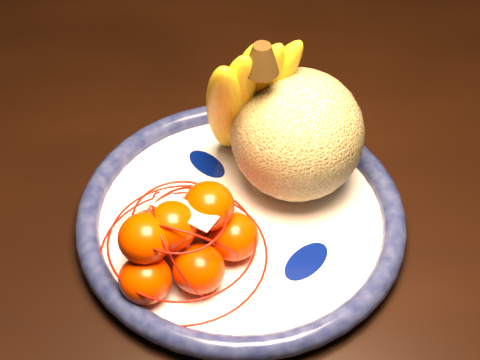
{
  "coord_description": "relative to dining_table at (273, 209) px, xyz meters",
  "views": [
    {
      "loc": [
        -0.04,
        -0.78,
        1.45
      ],
      "look_at": [
        0.03,
        -0.19,
        0.82
      ],
      "focal_mm": 55.0,
      "sensor_mm": 36.0,
      "label": 1
    }
  ],
  "objects": [
    {
      "name": "price_tag",
      "position": [
        -0.12,
        -0.14,
        0.18
      ],
      "size": [
        0.07,
        0.06,
        0.01
      ],
      "primitive_type": "cube",
      "rotation": [
        -0.14,
        0.1,
        -0.61
      ],
      "color": "white",
      "rests_on": "mandarin_bag"
    },
    {
      "name": "mandarin_bag",
      "position": [
        -0.13,
        -0.15,
        0.14
      ],
      "size": [
        0.24,
        0.24,
        0.12
      ],
      "rotation": [
        0.0,
        0.0,
        0.29
      ],
      "color": "#FF2B00",
      "rests_on": "fruit_bowl"
    },
    {
      "name": "dining_table",
      "position": [
        0.0,
        0.0,
        0.0
      ],
      "size": [
        1.61,
        1.08,
        0.75
      ],
      "rotation": [
        0.0,
        0.0,
        -0.12
      ],
      "color": "black",
      "rests_on": "ground"
    },
    {
      "name": "cantaloupe",
      "position": [
        0.02,
        -0.04,
        0.18
      ],
      "size": [
        0.16,
        0.16,
        0.16
      ],
      "primitive_type": "sphere",
      "color": "olive",
      "rests_on": "fruit_bowl"
    },
    {
      "name": "fruit_bowl",
      "position": [
        -0.06,
        -0.09,
        0.1
      ],
      "size": [
        0.4,
        0.4,
        0.03
      ],
      "rotation": [
        0.0,
        0.0,
        0.1
      ],
      "color": "white",
      "rests_on": "dining_table"
    },
    {
      "name": "banana_bunch",
      "position": [
        -0.04,
        0.0,
        0.21
      ],
      "size": [
        0.14,
        0.15,
        0.23
      ],
      "rotation": [
        0.0,
        0.0,
        0.39
      ],
      "color": "yellow",
      "rests_on": "fruit_bowl"
    }
  ]
}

